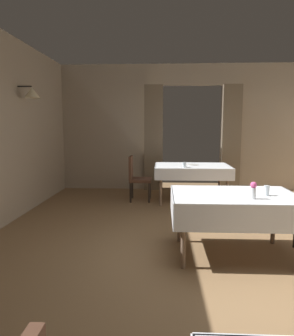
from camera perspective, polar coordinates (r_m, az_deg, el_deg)
name	(u,v)px	position (r m, az deg, el deg)	size (l,w,h in m)	color
ground	(222,261)	(3.88, 13.48, -16.06)	(10.08, 10.08, 0.00)	olive
wall_back	(192,127)	(7.70, 8.15, 7.32)	(6.40, 0.27, 3.00)	gray
dining_table_mid	(234,202)	(3.87, 15.49, -5.89)	(1.47, 1.03, 0.75)	#7A604C
dining_table_far	(192,169)	(6.48, 8.18, -0.20)	(1.51, 1.05, 0.75)	#7A604C
chair_far_left	(137,176)	(6.50, -1.92, -1.48)	(0.44, 0.44, 0.93)	black
flower_vase_mid	(253,190)	(3.63, 18.75, -3.75)	(0.07, 0.07, 0.19)	silver
glass_mid_b	(267,191)	(3.86, 20.89, -3.86)	(0.06, 0.06, 0.12)	silver
glass_far_a	(184,165)	(6.11, 6.79, 0.58)	(0.08, 0.08, 0.10)	silver
plate_far_b	(193,165)	(6.51, 8.28, 0.59)	(0.23, 0.23, 0.01)	white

